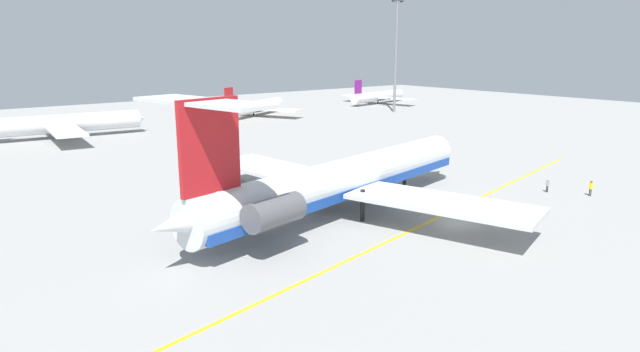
{
  "coord_description": "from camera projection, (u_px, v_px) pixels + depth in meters",
  "views": [
    {
      "loc": [
        -41.96,
        -31.46,
        17.05
      ],
      "look_at": [
        -5.78,
        14.17,
        3.1
      ],
      "focal_mm": 30.54,
      "sensor_mm": 36.0,
      "label": 1
    }
  ],
  "objects": [
    {
      "name": "taxiway_centreline",
      "position": [
        405.0,
        233.0,
        50.82
      ],
      "size": [
        88.34,
        17.4,
        0.01
      ],
      "primitive_type": "cube",
      "rotation": [
        0.0,
        0.0,
        0.19
      ],
      "color": "gold",
      "rests_on": "ground"
    },
    {
      "name": "ground_crew_near_tail",
      "position": [
        591.0,
        186.0,
        63.16
      ],
      "size": [
        0.35,
        0.35,
        1.83
      ],
      "rotation": [
        0.0,
        0.0,
        0.8
      ],
      "color": "black",
      "rests_on": "ground"
    },
    {
      "name": "light_mast",
      "position": [
        396.0,
        52.0,
        140.29
      ],
      "size": [
        4.0,
        0.7,
        28.73
      ],
      "color": "slate",
      "rests_on": "ground"
    },
    {
      "name": "safety_cone_wingtip",
      "position": [
        366.0,
        159.0,
        82.87
      ],
      "size": [
        0.4,
        0.4,
        0.55
      ],
      "primitive_type": "cone",
      "color": "#EA590F",
      "rests_on": "ground"
    },
    {
      "name": "ground",
      "position": [
        456.0,
        224.0,
        53.3
      ],
      "size": [
        280.77,
        280.77,
        0.0
      ],
      "primitive_type": "plane",
      "color": "gray"
    },
    {
      "name": "airliner_mid_left",
      "position": [
        64.0,
        123.0,
        103.0
      ],
      "size": [
        31.16,
        30.84,
        9.31
      ],
      "rotation": [
        0.0,
        0.0,
        -0.1
      ],
      "color": "silver",
      "rests_on": "ground"
    },
    {
      "name": "airliner_far_right",
      "position": [
        379.0,
        96.0,
        164.84
      ],
      "size": [
        25.16,
        25.04,
        7.54
      ],
      "rotation": [
        0.0,
        0.0,
        0.19
      ],
      "color": "silver",
      "rests_on": "ground"
    },
    {
      "name": "ground_crew_near_nose",
      "position": [
        548.0,
        184.0,
        64.79
      ],
      "size": [
        0.39,
        0.27,
        1.66
      ],
      "rotation": [
        0.0,
        0.0,
        1.12
      ],
      "color": "black",
      "rests_on": "ground"
    },
    {
      "name": "main_jetliner",
      "position": [
        336.0,
        181.0,
        55.78
      ],
      "size": [
        44.97,
        40.05,
        13.18
      ],
      "rotation": [
        0.0,
        0.0,
        0.2
      ],
      "color": "silver",
      "rests_on": "ground"
    },
    {
      "name": "airliner_mid_right",
      "position": [
        255.0,
        107.0,
        135.37
      ],
      "size": [
        24.49,
        24.76,
        7.79
      ],
      "rotation": [
        0.0,
        0.0,
        0.46
      ],
      "color": "silver",
      "rests_on": "ground"
    }
  ]
}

